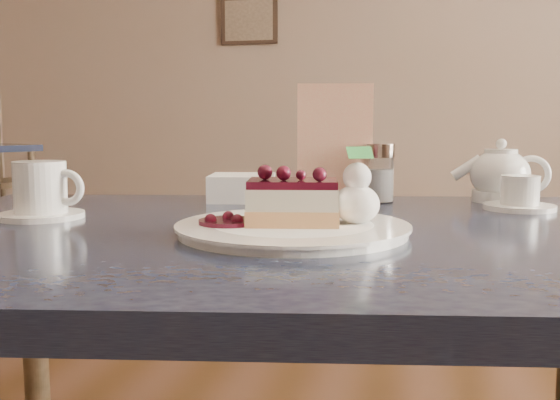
% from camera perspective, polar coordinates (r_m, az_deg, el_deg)
% --- Properties ---
extents(main_table, '(1.20, 0.90, 0.68)m').
position_cam_1_polar(main_table, '(0.81, 1.24, -7.52)').
color(main_table, '#222C3E').
rests_on(main_table, ground).
extents(dessert_plate, '(0.28, 0.28, 0.01)m').
position_cam_1_polar(dessert_plate, '(0.75, 1.16, -2.69)').
color(dessert_plate, white).
rests_on(dessert_plate, main_table).
extents(cheesecake_slice, '(0.12, 0.09, 0.05)m').
position_cam_1_polar(cheesecake_slice, '(0.75, 1.17, -0.21)').
color(cheesecake_slice, '#E5B27E').
rests_on(cheesecake_slice, dessert_plate).
extents(whipped_cream, '(0.06, 0.06, 0.05)m').
position_cam_1_polar(whipped_cream, '(0.76, 7.02, -0.35)').
color(whipped_cream, white).
rests_on(whipped_cream, dessert_plate).
extents(berry_sauce, '(0.07, 0.07, 0.01)m').
position_cam_1_polar(berry_sauce, '(0.75, -4.72, -2.02)').
color(berry_sauce, '#480518').
rests_on(berry_sauce, dessert_plate).
extents(coffee_set, '(0.13, 0.12, 0.08)m').
position_cam_1_polar(coffee_set, '(0.94, -20.94, 0.60)').
color(coffee_set, white).
rests_on(coffee_set, main_table).
extents(tea_set, '(0.17, 0.20, 0.10)m').
position_cam_1_polar(tea_set, '(1.11, 19.73, 1.74)').
color(tea_set, white).
rests_on(tea_set, main_table).
extents(menu_card, '(0.13, 0.05, 0.20)m').
position_cam_1_polar(menu_card, '(1.07, 5.01, 5.20)').
color(menu_card, beige).
rests_on(menu_card, main_table).
extents(sugar_shaker, '(0.05, 0.05, 0.10)m').
position_cam_1_polar(sugar_shaker, '(1.06, 8.99, 2.50)').
color(sugar_shaker, white).
rests_on(sugar_shaker, main_table).
extents(napkin_stack, '(0.13, 0.13, 0.05)m').
position_cam_1_polar(napkin_stack, '(1.08, -3.48, 1.14)').
color(napkin_stack, white).
rests_on(napkin_stack, main_table).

